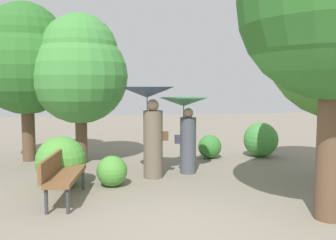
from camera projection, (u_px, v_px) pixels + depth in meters
The scene contains 10 objects.
ground_plane at pixel (215, 231), 5.14m from camera, with size 40.00×40.00×0.00m, color gray.
person_left at pixel (150, 115), 7.97m from camera, with size 1.21×1.21×2.02m.
person_right at pixel (186, 120), 8.40m from camera, with size 1.12×1.12×1.77m.
park_bench at pixel (61, 173), 6.43m from camera, with size 0.69×1.55×0.83m.
tree_near_left at pixel (26, 59), 9.64m from camera, with size 2.54×2.54×4.24m.
tree_mid_left at pixel (80, 68), 9.43m from camera, with size 2.48×2.48×3.90m.
bush_path_left at pixel (261, 140), 10.44m from camera, with size 0.99×0.99×0.99m, color #428C3D.
bush_path_right at pixel (112, 171), 7.39m from camera, with size 0.63×0.63×0.63m, color #4C9338.
bush_behind_bench at pixel (210, 147), 10.22m from camera, with size 0.66×0.66×0.66m, color #387F33.
bush_far_side at pixel (61, 161), 7.41m from camera, with size 1.02×1.02×1.02m, color #4C9338.
Camera 1 is at (-1.59, -4.75, 2.06)m, focal length 38.83 mm.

